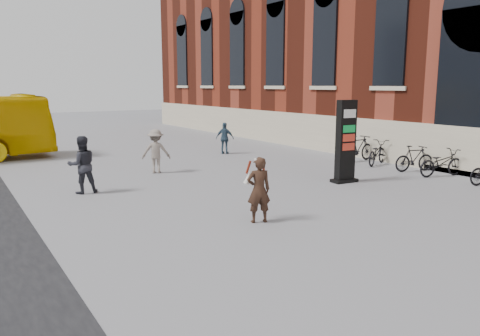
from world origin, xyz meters
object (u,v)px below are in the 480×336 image
info_pylon (346,142)px  bike_7 (358,148)px  woman (259,189)px  pedestrian_a (82,165)px  bike_6 (377,153)px  bike_5 (414,158)px  pedestrian_b (156,151)px  pedestrian_c (225,138)px  bike_4 (441,163)px

info_pylon → bike_7: size_ratio=1.47×
woman → pedestrian_a: bearing=-45.0°
bike_6 → pedestrian_a: bearing=60.4°
pedestrian_a → bike_5: bearing=168.2°
woman → bike_7: 10.34m
pedestrian_b → pedestrian_c: 5.54m
woman → bike_6: bearing=-136.9°
pedestrian_b → bike_5: size_ratio=0.98×
pedestrian_a → pedestrian_c: size_ratio=1.17×
woman → pedestrian_a: size_ratio=0.91×
woman → bike_6: size_ratio=0.84×
pedestrian_c → woman: bearing=110.7°
info_pylon → bike_5: bearing=4.5°
pedestrian_a → pedestrian_c: 9.29m
bike_4 → bike_7: 4.05m
woman → bike_4: woman is taller
bike_7 → pedestrian_a: bearing=85.7°
pedestrian_a → bike_4: bearing=163.0°
pedestrian_b → bike_6: size_ratio=0.87×
info_pylon → bike_7: 4.80m
bike_5 → info_pylon: bearing=106.1°
pedestrian_a → pedestrian_c: (7.93, 4.84, -0.13)m
pedestrian_c → bike_4: bearing=159.8°
info_pylon → pedestrian_c: info_pylon is taller
bike_4 → pedestrian_a: bearing=82.5°
bike_6 → bike_7: size_ratio=1.00×
bike_5 → bike_6: (0.00, 1.86, -0.00)m
woman → bike_7: bearing=-131.7°
pedestrian_b → bike_4: bearing=170.6°
pedestrian_b → bike_7: 8.77m
pedestrian_a → pedestrian_b: pedestrian_a is taller
pedestrian_b → bike_7: pedestrian_b is taller
pedestrian_a → bike_6: (11.71, -1.23, -0.38)m
woman → bike_5: woman is taller
info_pylon → bike_6: info_pylon is taller
bike_5 → woman: bearing=120.5°
pedestrian_a → pedestrian_b: (3.21, 1.95, -0.06)m
pedestrian_c → bike_5: bearing=162.7°
pedestrian_a → bike_6: pedestrian_a is taller
bike_4 → woman: bearing=110.1°
pedestrian_c → bike_4: size_ratio=0.80×
bike_5 → pedestrian_b: bearing=75.1°
info_pylon → bike_5: info_pylon is taller
woman → bike_7: woman is taller
bike_4 → bike_5: 1.16m
bike_4 → bike_5: bike_5 is taller
info_pylon → bike_5: (3.72, 0.03, -0.89)m
bike_6 → bike_7: 1.04m
info_pylon → bike_6: size_ratio=1.47×
info_pylon → pedestrian_b: info_pylon is taller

